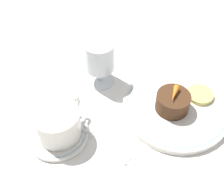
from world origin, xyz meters
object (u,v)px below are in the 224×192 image
wine_glass (100,59)px  dessert_cake (173,102)px  fork (138,169)px  dinner_plate (176,108)px  coffee_cup (57,123)px

wine_glass → dessert_cake: 0.20m
fork → dessert_cake: bearing=4.4°
dinner_plate → wine_glass: bearing=95.2°
wine_glass → coffee_cup: bearing=-172.6°
dinner_plate → dessert_cake: (-0.01, 0.01, 0.03)m
dinner_plate → fork: size_ratio=1.27×
fork → dessert_cake: dessert_cake is taller
coffee_cup → wine_glass: wine_glass is taller
coffee_cup → fork: size_ratio=0.64×
fork → dessert_cake: (0.17, 0.01, 0.03)m
coffee_cup → dessert_cake: 0.26m
dinner_plate → dessert_cake: size_ratio=3.24×
coffee_cup → wine_glass: bearing=7.4°
dinner_plate → wine_glass: 0.21m
dessert_cake → dinner_plate: bearing=-31.6°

